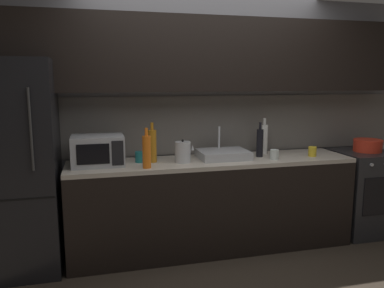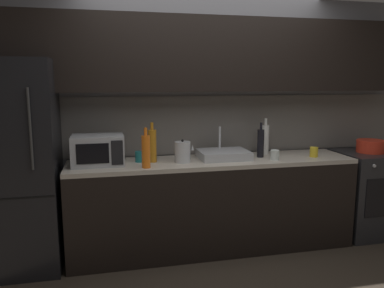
% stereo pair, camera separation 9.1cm
% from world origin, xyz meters
% --- Properties ---
extents(back_wall, '(4.49, 0.44, 2.50)m').
position_xyz_m(back_wall, '(0.00, 1.20, 1.55)').
color(back_wall, slate).
rests_on(back_wall, ground).
extents(counter_run, '(2.75, 0.60, 0.90)m').
position_xyz_m(counter_run, '(0.00, 0.90, 0.45)').
color(counter_run, black).
rests_on(counter_run, ground).
extents(refrigerator, '(0.68, 0.69, 1.84)m').
position_xyz_m(refrigerator, '(-1.76, 0.90, 0.92)').
color(refrigerator, black).
rests_on(refrigerator, ground).
extents(oven_range, '(0.60, 0.62, 0.90)m').
position_xyz_m(oven_range, '(1.72, 0.90, 0.45)').
color(oven_range, '#232326').
rests_on(oven_range, ground).
extents(microwave, '(0.46, 0.35, 0.27)m').
position_xyz_m(microwave, '(-1.08, 0.92, 1.04)').
color(microwave, '#A8AAAF').
rests_on(microwave, counter_run).
extents(sink_basin, '(0.48, 0.38, 0.30)m').
position_xyz_m(sink_basin, '(0.11, 0.93, 0.94)').
color(sink_basin, '#ADAFB5').
rests_on(sink_basin, counter_run).
extents(kettle, '(0.18, 0.15, 0.22)m').
position_xyz_m(kettle, '(-0.31, 0.85, 1.00)').
color(kettle, '#B7BABF').
rests_on(kettle, counter_run).
extents(wine_bottle_dark, '(0.07, 0.07, 0.35)m').
position_xyz_m(wine_bottle_dark, '(0.49, 0.92, 1.04)').
color(wine_bottle_dark, black).
rests_on(wine_bottle_dark, counter_run).
extents(wine_bottle_white, '(0.07, 0.07, 0.37)m').
position_xyz_m(wine_bottle_white, '(0.61, 1.06, 1.06)').
color(wine_bottle_white, silver).
rests_on(wine_bottle_white, counter_run).
extents(wine_bottle_orange, '(0.08, 0.08, 0.35)m').
position_xyz_m(wine_bottle_orange, '(-0.67, 0.70, 1.05)').
color(wine_bottle_orange, orange).
rests_on(wine_bottle_orange, counter_run).
extents(wine_bottle_amber, '(0.08, 0.08, 0.37)m').
position_xyz_m(wine_bottle_amber, '(-0.58, 0.93, 1.06)').
color(wine_bottle_amber, '#B27019').
rests_on(wine_bottle_amber, counter_run).
extents(mug_teal, '(0.08, 0.08, 0.10)m').
position_xyz_m(mug_teal, '(-0.70, 0.95, 0.95)').
color(mug_teal, '#19666B').
rests_on(mug_teal, counter_run).
extents(mug_clear, '(0.08, 0.08, 0.10)m').
position_xyz_m(mug_clear, '(0.58, 0.76, 0.95)').
color(mug_clear, silver).
rests_on(mug_clear, counter_run).
extents(mug_yellow, '(0.08, 0.08, 0.10)m').
position_xyz_m(mug_yellow, '(1.02, 0.81, 0.95)').
color(mug_yellow, gold).
rests_on(mug_yellow, counter_run).
extents(cooking_pot, '(0.30, 0.30, 0.13)m').
position_xyz_m(cooking_pot, '(1.74, 0.90, 0.97)').
color(cooking_pot, red).
rests_on(cooking_pot, oven_range).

